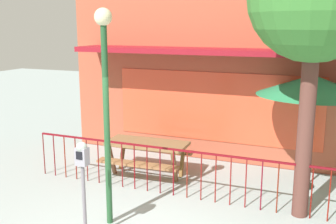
# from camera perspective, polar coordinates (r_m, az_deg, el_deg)

# --- Properties ---
(pub_storefront) EXTENTS (7.80, 1.51, 5.02)m
(pub_storefront) POSITION_cam_1_polar(r_m,az_deg,el_deg) (9.92, 7.17, 7.46)
(pub_storefront) COLOR #572D26
(pub_storefront) RESTS_ON ground
(patio_fence_front) EXTENTS (6.57, 0.04, 0.97)m
(patio_fence_front) POSITION_cam_1_polar(r_m,az_deg,el_deg) (7.86, 1.75, -7.45)
(patio_fence_front) COLOR maroon
(patio_fence_front) RESTS_ON ground
(picnic_table_left) EXTENTS (1.87, 1.45, 0.79)m
(picnic_table_left) POSITION_cam_1_polar(r_m,az_deg,el_deg) (8.99, -2.99, -5.25)
(picnic_table_left) COLOR olive
(picnic_table_left) RESTS_ON ground
(patio_umbrella) EXTENTS (2.19, 2.19, 2.35)m
(patio_umbrella) POSITION_cam_1_polar(r_m,az_deg,el_deg) (8.48, 19.75, 3.57)
(patio_umbrella) COLOR black
(patio_umbrella) RESTS_ON ground
(parking_meter_near) EXTENTS (0.18, 0.17, 1.60)m
(parking_meter_near) POSITION_cam_1_polar(r_m,az_deg,el_deg) (6.24, -12.02, -7.40)
(parking_meter_near) COLOR slate
(parking_meter_near) RESTS_ON ground
(street_lamp) EXTENTS (0.28, 0.28, 3.57)m
(street_lamp) POSITION_cam_1_polar(r_m,az_deg,el_deg) (6.48, -8.85, 3.70)
(street_lamp) COLOR #234E2B
(street_lamp) RESTS_ON ground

